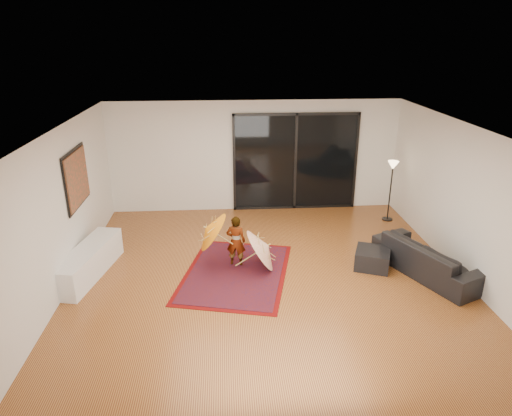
{
  "coord_description": "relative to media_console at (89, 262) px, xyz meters",
  "views": [
    {
      "loc": [
        -0.73,
        -7.26,
        4.16
      ],
      "look_at": [
        -0.17,
        0.67,
        1.1
      ],
      "focal_mm": 32.0,
      "sensor_mm": 36.0,
      "label": 1
    }
  ],
  "objects": [
    {
      "name": "media_console",
      "position": [
        0.0,
        0.0,
        0.0
      ],
      "size": [
        0.85,
        1.97,
        0.53
      ],
      "primitive_type": "cube",
      "rotation": [
        0.0,
        0.0,
        -0.2
      ],
      "color": "white",
      "rests_on": "floor"
    },
    {
      "name": "wall_back",
      "position": [
        3.25,
        3.17,
        1.08
      ],
      "size": [
        7.0,
        0.0,
        7.0
      ],
      "primitive_type": "plane",
      "rotation": [
        1.57,
        0.0,
        0.0
      ],
      "color": "silver",
      "rests_on": "floor"
    },
    {
      "name": "sofa",
      "position": [
        6.2,
        -0.38,
        0.05
      ],
      "size": [
        1.64,
        2.29,
        0.62
      ],
      "primitive_type": "imported",
      "rotation": [
        0.0,
        0.0,
        2.0
      ],
      "color": "black",
      "rests_on": "floor"
    },
    {
      "name": "parasol_white",
      "position": [
        3.29,
        0.04,
        0.24
      ],
      "size": [
        0.64,
        0.87,
        0.95
      ],
      "rotation": [
        0.0,
        0.99,
        0.0
      ],
      "color": "white",
      "rests_on": "floor"
    },
    {
      "name": "ottoman",
      "position": [
        5.26,
        -0.08,
        -0.09
      ],
      "size": [
        0.8,
        0.8,
        0.35
      ],
      "primitive_type": "cube",
      "rotation": [
        0.0,
        0.0,
        -0.38
      ],
      "color": "black",
      "rests_on": "floor"
    },
    {
      "name": "speaker",
      "position": [
        0.0,
        -0.08,
        -0.11
      ],
      "size": [
        0.33,
        0.33,
        0.32
      ],
      "primitive_type": "cube",
      "rotation": [
        0.0,
        0.0,
        0.18
      ],
      "color": "#424244",
      "rests_on": "floor"
    },
    {
      "name": "wall_front",
      "position": [
        3.25,
        -3.83,
        1.08
      ],
      "size": [
        7.0,
        0.0,
        7.0
      ],
      "primitive_type": "plane",
      "rotation": [
        -1.57,
        0.0,
        0.0
      ],
      "color": "silver",
      "rests_on": "floor"
    },
    {
      "name": "floor_lamp",
      "position": [
        6.35,
        2.2,
        0.87
      ],
      "size": [
        0.25,
        0.25,
        1.44
      ],
      "color": "black",
      "rests_on": "floor"
    },
    {
      "name": "wall_right",
      "position": [
        6.75,
        -0.33,
        1.08
      ],
      "size": [
        0.0,
        7.0,
        7.0
      ],
      "primitive_type": "plane",
      "rotation": [
        1.57,
        0.0,
        -1.57
      ],
      "color": "silver",
      "rests_on": "floor"
    },
    {
      "name": "sliding_door",
      "position": [
        4.25,
        3.14,
        0.93
      ],
      "size": [
        3.06,
        0.07,
        2.4
      ],
      "color": "black",
      "rests_on": "wall_back"
    },
    {
      "name": "child",
      "position": [
        2.69,
        0.19,
        0.23
      ],
      "size": [
        0.4,
        0.31,
        1.0
      ],
      "primitive_type": "imported",
      "rotation": [
        0.0,
        0.0,
        2.94
      ],
      "color": "#999999",
      "rests_on": "floor"
    },
    {
      "name": "parasol_orange",
      "position": [
        2.14,
        0.14,
        0.47
      ],
      "size": [
        0.6,
        0.8,
        0.86
      ],
      "rotation": [
        0.0,
        -0.95,
        0.0
      ],
      "color": "orange",
      "rests_on": "child"
    },
    {
      "name": "persian_rug",
      "position": [
        2.67,
        -0.14,
        -0.26
      ],
      "size": [
        2.35,
        2.89,
        0.02
      ],
      "rotation": [
        0.0,
        0.0,
        -0.23
      ],
      "color": "#5E0808",
      "rests_on": "floor"
    },
    {
      "name": "painting",
      "position": [
        -0.21,
        0.67,
        1.38
      ],
      "size": [
        0.04,
        1.28,
        1.08
      ],
      "color": "black",
      "rests_on": "wall_left"
    },
    {
      "name": "wall_left",
      "position": [
        -0.25,
        -0.33,
        1.08
      ],
      "size": [
        0.0,
        7.0,
        7.0
      ],
      "primitive_type": "plane",
      "rotation": [
        1.57,
        0.0,
        1.57
      ],
      "color": "silver",
      "rests_on": "floor"
    },
    {
      "name": "ceiling",
      "position": [
        3.25,
        -0.33,
        2.43
      ],
      "size": [
        7.0,
        7.0,
        0.0
      ],
      "primitive_type": "plane",
      "rotation": [
        3.14,
        0.0,
        0.0
      ],
      "color": "white",
      "rests_on": "wall_back"
    },
    {
      "name": "floor",
      "position": [
        3.25,
        -0.33,
        -0.27
      ],
      "size": [
        7.0,
        7.0,
        0.0
      ],
      "primitive_type": "plane",
      "color": "#AD6B2F",
      "rests_on": "ground"
    }
  ]
}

